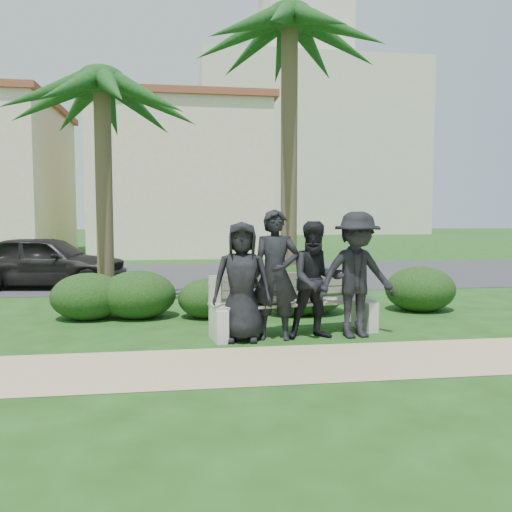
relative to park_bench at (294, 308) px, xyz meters
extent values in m
plane|color=#1C3F12|center=(-0.78, 0.29, -0.40)|extent=(160.00, 160.00, 0.00)
cube|color=tan|center=(-0.78, -1.51, -0.40)|extent=(30.00, 1.60, 0.01)
cube|color=#2D2D30|center=(-0.78, 8.29, -0.40)|extent=(160.00, 8.00, 0.01)
cube|color=beige|center=(-1.78, 18.29, 3.10)|extent=(8.00, 8.00, 7.00)
cube|color=brown|center=(-1.78, 18.29, 6.75)|extent=(8.40, 8.40, 0.30)
cube|color=beige|center=(13.22, 55.29, 9.60)|extent=(26.00, 18.00, 20.00)
cube|color=beige|center=(13.22, 55.29, 25.60)|extent=(10.00, 10.00, 12.00)
cube|color=gray|center=(0.00, -0.04, 0.07)|extent=(2.59, 0.98, 0.04)
cube|color=gray|center=(0.00, 0.21, 0.34)|extent=(2.51, 0.45, 0.30)
cube|color=beige|center=(-1.18, -0.04, -0.17)|extent=(0.26, 0.60, 0.46)
cube|color=beige|center=(1.18, -0.04, -0.17)|extent=(0.26, 0.60, 0.46)
imported|color=black|center=(-0.84, -0.31, 0.45)|extent=(0.88, 0.62, 1.71)
imported|color=black|center=(-0.34, -0.29, 0.54)|extent=(0.75, 0.56, 1.88)
imported|color=black|center=(0.25, -0.32, 0.46)|extent=(0.85, 0.68, 1.71)
imported|color=black|center=(0.86, -0.33, 0.53)|extent=(1.28, 0.84, 1.85)
ellipsoid|color=black|center=(-3.32, 1.62, 0.02)|extent=(1.28, 1.06, 0.83)
ellipsoid|color=black|center=(-2.47, 1.61, 0.03)|extent=(1.33, 1.10, 0.87)
ellipsoid|color=black|center=(-1.22, 1.46, -0.04)|extent=(1.10, 0.91, 0.72)
ellipsoid|color=black|center=(0.60, 1.59, 0.08)|extent=(1.47, 1.22, 0.96)
ellipsoid|color=black|center=(0.36, 1.49, 0.00)|extent=(1.21, 1.00, 0.79)
ellipsoid|color=black|center=(2.80, 1.57, 0.04)|extent=(1.34, 1.11, 0.87)
cylinder|color=brown|center=(-3.17, 2.63, 1.79)|extent=(0.32, 0.32, 4.37)
cylinder|color=brown|center=(0.38, 2.25, 2.39)|extent=(0.32, 0.32, 5.58)
imported|color=black|center=(-5.12, 5.86, 0.27)|extent=(4.12, 2.12, 1.34)
camera|label=1|loc=(-1.62, -7.33, 1.34)|focal=35.00mm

